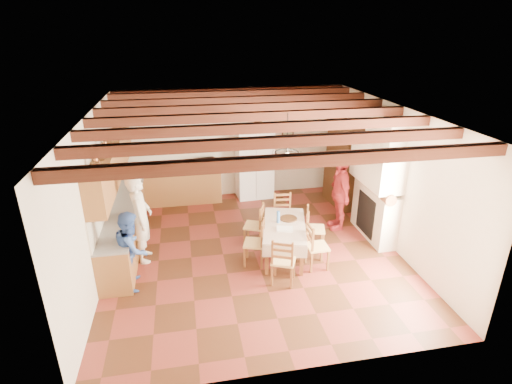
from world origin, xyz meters
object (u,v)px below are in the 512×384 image
dining_table (284,228)px  chair_end_far (283,214)px  hutch (343,165)px  chair_left_near (254,242)px  chair_right_far (315,228)px  person_man (141,218)px  chair_right_near (318,246)px  microwave (206,164)px  person_woman_red (339,193)px  chair_left_far (254,225)px  chair_end_near (283,260)px  refrigerator (254,162)px  person_woman_blue (132,249)px

dining_table → chair_end_far: chair_end_far is taller
hutch → chair_left_near: bearing=-145.0°
chair_right_far → person_man: (-3.58, 0.23, 0.45)m
chair_right_near → microwave: microwave is taller
person_woman_red → microwave: 3.66m
chair_right_near → chair_left_near: bearing=73.1°
chair_left_far → chair_right_far: (1.26, -0.39, 0.00)m
dining_table → chair_left_far: 0.78m
chair_left_far → microwave: bearing=-140.9°
person_woman_red → chair_left_far: bearing=-74.5°
chair_right_far → person_woman_red: person_woman_red is taller
chair_left_far → chair_right_far: same height
hutch → chair_left_near: size_ratio=2.32×
person_man → microwave: person_man is taller
chair_end_near → chair_right_near: bearing=-130.9°
chair_end_far → person_man: (-3.08, -0.54, 0.45)m
person_man → hutch: bearing=-71.0°
chair_end_far → person_man: person_man is taller
hutch → chair_right_near: 3.32m
chair_end_near → chair_left_far: bearing=-55.7°
refrigerator → chair_right_far: refrigerator is taller
chair_left_far → person_woman_red: person_woman_red is taller
dining_table → person_woman_red: size_ratio=1.01×
chair_left_far → person_man: bearing=-64.0°
hutch → chair_left_far: 3.26m
person_woman_red → dining_table: bearing=-53.9°
chair_right_far → chair_end_far: (-0.51, 0.77, 0.00)m
hutch → chair_end_near: bearing=-133.1°
dining_table → person_man: (-2.86, 0.40, 0.30)m
refrigerator → hutch: hutch is taller
refrigerator → person_woman_blue: 4.78m
hutch → person_woman_blue: hutch is taller
chair_right_far → chair_end_near: size_ratio=1.00×
chair_end_near → person_woman_blue: (-2.72, 0.46, 0.26)m
hutch → microwave: hutch is taller
hutch → chair_right_far: (-1.44, -2.11, -0.63)m
chair_left_near → person_woman_blue: bearing=-65.2°
chair_right_far → person_woman_red: bearing=-30.0°
refrigerator → person_woman_red: bearing=-59.3°
person_woman_red → microwave: bearing=-123.4°
hutch → chair_left_far: bearing=-153.5°
hutch → chair_end_far: (-1.94, -1.34, -0.63)m
chair_right_near → person_woman_red: bearing=-34.1°
chair_right_far → person_man: person_man is taller
chair_end_far → chair_right_near: bearing=-72.5°
chair_right_far → chair_end_near: (-0.98, -1.09, 0.00)m
hutch → chair_end_near: hutch is taller
refrigerator → chair_right_far: (0.76, -3.15, -0.49)m
chair_right_near → chair_end_near: size_ratio=1.00×
hutch → dining_table: bearing=-139.6°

